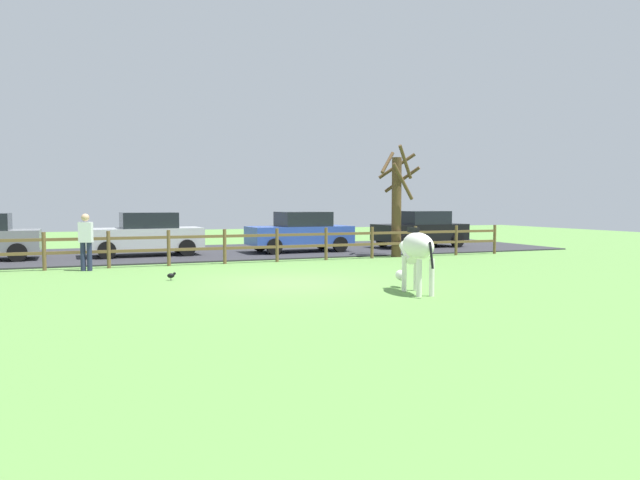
{
  "coord_description": "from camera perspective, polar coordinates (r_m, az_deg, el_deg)",
  "views": [
    {
      "loc": [
        -4.23,
        -13.21,
        1.92
      ],
      "look_at": [
        1.02,
        0.55,
        0.99
      ],
      "focal_mm": 32.3,
      "sensor_mm": 36.0,
      "label": 1
    }
  ],
  "objects": [
    {
      "name": "ground_plane",
      "position": [
        14.0,
        -3.12,
        -4.28
      ],
      "size": [
        60.0,
        60.0,
        0.0
      ],
      "primitive_type": "plane",
      "color": "#5B8C42"
    },
    {
      "name": "parking_asphalt",
      "position": [
        22.98,
        -10.22,
        -1.18
      ],
      "size": [
        28.0,
        7.4,
        0.05
      ],
      "primitive_type": "cube",
      "color": "#2D2D33",
      "rests_on": "ground_plane"
    },
    {
      "name": "paddock_fence",
      "position": [
        18.62,
        -9.43,
        -0.4
      ],
      "size": [
        21.02,
        0.11,
        1.11
      ],
      "color": "brown",
      "rests_on": "ground_plane"
    },
    {
      "name": "bare_tree",
      "position": [
        21.03,
        7.64,
        3.92
      ],
      "size": [
        1.58,
        1.54,
        4.0
      ],
      "color": "#513A23",
      "rests_on": "ground_plane"
    },
    {
      "name": "zebra",
      "position": [
        12.5,
        9.51,
        -1.0
      ],
      "size": [
        0.62,
        1.93,
        1.41
      ],
      "color": "white",
      "rests_on": "ground_plane"
    },
    {
      "name": "crow_on_grass",
      "position": [
        14.92,
        -14.51,
        -3.41
      ],
      "size": [
        0.21,
        0.1,
        0.2
      ],
      "color": "black",
      "rests_on": "ground_plane"
    },
    {
      "name": "parked_car_black",
      "position": [
        25.26,
        9.94,
        1.11
      ],
      "size": [
        4.12,
        2.12,
        1.56
      ],
      "color": "black",
      "rests_on": "parking_asphalt"
    },
    {
      "name": "parked_car_blue",
      "position": [
        22.48,
        -1.95,
        0.86
      ],
      "size": [
        4.09,
        2.07,
        1.56
      ],
      "color": "#2D4CAD",
      "rests_on": "parking_asphalt"
    },
    {
      "name": "parked_car_silver",
      "position": [
        21.69,
        -16.89,
        0.6
      ],
      "size": [
        4.09,
        2.06,
        1.56
      ],
      "color": "#B7BABF",
      "rests_on": "parking_asphalt"
    },
    {
      "name": "visitor_near_fence",
      "position": [
        17.73,
        -22.19,
        0.06
      ],
      "size": [
        0.41,
        0.31,
        1.64
      ],
      "color": "#232847",
      "rests_on": "ground_plane"
    }
  ]
}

